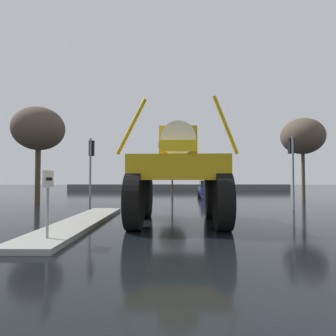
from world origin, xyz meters
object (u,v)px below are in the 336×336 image
bare_tree_right (303,136)px  lane_arrow_sign (48,191)px  bare_tree_left (38,129)px  traffic_signal_near_left (91,158)px  traffic_signal_near_right (292,156)px  bare_tree_far_center (172,145)px  oversize_sprayer (178,173)px  sedan_ahead (209,190)px

bare_tree_right → lane_arrow_sign: bearing=-131.3°
lane_arrow_sign → bare_tree_left: (-5.91, 12.20, 3.74)m
traffic_signal_near_left → bare_tree_left: bare_tree_left is taller
traffic_signal_near_right → bare_tree_far_center: (-6.39, 21.70, 3.17)m
oversize_sprayer → traffic_signal_near_right: oversize_sprayer is taller
lane_arrow_sign → oversize_sprayer: bearing=45.4°
sedan_ahead → bare_tree_left: (-12.51, -6.16, 4.38)m
bare_tree_right → bare_tree_left: bearing=-170.0°
sedan_ahead → traffic_signal_near_left: 12.89m
oversize_sprayer → traffic_signal_near_right: size_ratio=1.29×
lane_arrow_sign → oversize_sprayer: oversize_sprayer is taller
traffic_signal_near_right → sedan_ahead: bearing=107.6°
bare_tree_left → oversize_sprayer: bearing=-42.8°
oversize_sprayer → bare_tree_far_center: (-0.07, 26.48, 4.19)m
bare_tree_far_center → sedan_ahead: bearing=-74.6°
bare_tree_right → bare_tree_far_center: bearing=126.0°
bare_tree_right → oversize_sprayer: bearing=-130.3°
oversize_sprayer → sedan_ahead: (3.13, 14.84, -1.19)m
traffic_signal_near_right → lane_arrow_sign: bearing=-139.7°
traffic_signal_near_right → bare_tree_far_center: 22.84m
lane_arrow_sign → bare_tree_right: 21.21m
oversize_sprayer → bare_tree_left: bearing=48.7°
oversize_sprayer → bare_tree_far_center: bare_tree_far_center is taller
lane_arrow_sign → traffic_signal_near_right: (9.79, 8.30, 1.57)m
traffic_signal_near_left → oversize_sprayer: bearing=-45.8°
traffic_signal_near_left → bare_tree_left: bearing=140.5°
traffic_signal_near_right → bare_tree_right: bearing=61.5°
traffic_signal_near_left → bare_tree_right: (14.97, 7.38, 2.24)m
traffic_signal_near_right → bare_tree_left: bare_tree_left is taller
traffic_signal_near_right → bare_tree_right: 8.67m
lane_arrow_sign → sedan_ahead: (6.60, 18.36, -0.63)m
bare_tree_left → traffic_signal_near_right: bearing=-14.0°
traffic_signal_near_left → bare_tree_far_center: 22.42m
lane_arrow_sign → bare_tree_far_center: size_ratio=0.23×
bare_tree_right → bare_tree_far_center: 17.72m
oversize_sprayer → bare_tree_far_center: 26.81m
bare_tree_far_center → bare_tree_left: bearing=-117.6°
lane_arrow_sign → traffic_signal_near_right: traffic_signal_near_right is taller
traffic_signal_near_left → bare_tree_far_center: bare_tree_far_center is taller
lane_arrow_sign → sedan_ahead: size_ratio=0.42×
lane_arrow_sign → traffic_signal_near_right: size_ratio=0.43×
oversize_sprayer → bare_tree_left: 13.18m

